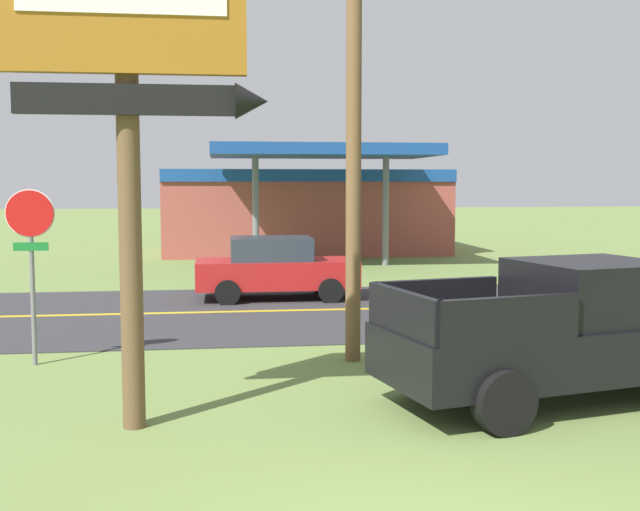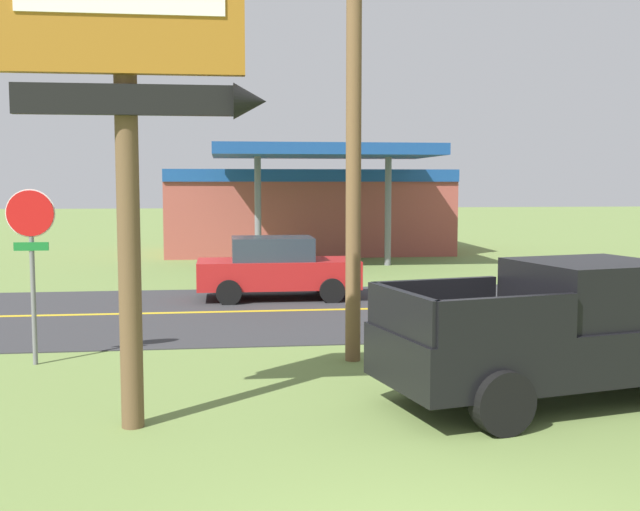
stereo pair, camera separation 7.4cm
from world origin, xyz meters
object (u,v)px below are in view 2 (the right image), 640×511
at_px(motel_sign, 129,54).
at_px(gas_station, 307,208).
at_px(utility_pole, 354,87).
at_px(car_red_near_lane, 277,268).
at_px(pickup_black_parked_on_lawn, 567,333).
at_px(stop_sign, 31,245).

height_order(motel_sign, gas_station, motel_sign).
distance_m(utility_pole, car_red_near_lane, 8.24).
relative_size(motel_sign, utility_pole, 0.76).
xyz_separation_m(utility_pole, gas_station, (1.48, 20.84, -2.70)).
xyz_separation_m(utility_pole, car_red_near_lane, (-0.80, 7.26, -3.81)).
height_order(motel_sign, pickup_black_parked_on_lawn, motel_sign).
distance_m(gas_station, pickup_black_parked_on_lawn, 23.71).
height_order(motel_sign, utility_pole, utility_pole).
height_order(stop_sign, car_red_near_lane, stop_sign).
height_order(stop_sign, gas_station, gas_station).
bearing_deg(car_red_near_lane, stop_sign, -123.41).
xyz_separation_m(stop_sign, pickup_black_parked_on_lawn, (7.92, -3.17, -1.06)).
height_order(gas_station, pickup_black_parked_on_lawn, gas_station).
xyz_separation_m(pickup_black_parked_on_lawn, car_red_near_lane, (-3.36, 10.08, -0.13)).
xyz_separation_m(motel_sign, stop_sign, (-2.08, 3.76, -2.55)).
bearing_deg(utility_pole, motel_sign, -133.92).
distance_m(utility_pole, gas_station, 21.06).
distance_m(gas_station, car_red_near_lane, 13.81).
bearing_deg(pickup_black_parked_on_lawn, stop_sign, 158.15).
bearing_deg(gas_station, utility_pole, -94.05).
relative_size(motel_sign, gas_station, 0.55).
bearing_deg(utility_pole, pickup_black_parked_on_lawn, -47.87).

